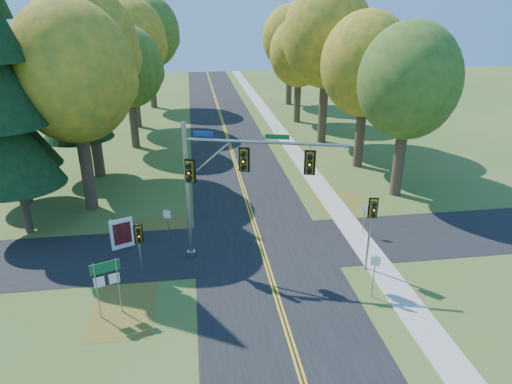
{
  "coord_description": "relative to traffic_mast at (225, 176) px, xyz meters",
  "views": [
    {
      "loc": [
        -3.72,
        -22.03,
        13.6
      ],
      "look_at": [
        -0.18,
        2.91,
        3.2
      ],
      "focal_mm": 32.0,
      "sensor_mm": 36.0,
      "label": 1
    }
  ],
  "objects": [
    {
      "name": "route_sign_cluster",
      "position": [
        -5.87,
        -4.23,
        -3.08
      ],
      "size": [
        1.29,
        0.49,
        2.9
      ],
      "rotation": [
        0.0,
        0.0,
        0.34
      ],
      "color": "gray",
      "rests_on": "ground"
    },
    {
      "name": "tree_e_c",
      "position": [
        12.02,
        22.94,
        5.54
      ],
      "size": [
        8.8,
        8.8,
        15.79
      ],
      "color": "#38281C",
      "rests_on": "ground"
    },
    {
      "name": "tree_e_e",
      "position": [
        12.61,
        42.83,
        4.07
      ],
      "size": [
        7.8,
        7.8,
        13.74
      ],
      "color": "#38281C",
      "rests_on": "ground"
    },
    {
      "name": "road_cross",
      "position": [
        2.14,
        1.25,
        -5.11
      ],
      "size": [
        60.0,
        6.0,
        0.02
      ],
      "primitive_type": "cube",
      "color": "black",
      "rests_on": "ground"
    },
    {
      "name": "leaf_patch_w_near",
      "position": [
        -4.36,
        3.25,
        -5.12
      ],
      "size": [
        4.0,
        6.0,
        0.0
      ],
      "primitive_type": "cube",
      "color": "brown",
      "rests_on": "ground"
    },
    {
      "name": "tree_w_b",
      "position": [
        -9.58,
        15.54,
        5.25
      ],
      "size": [
        8.6,
        8.6,
        15.38
      ],
      "color": "#38281C",
      "rests_on": "ground"
    },
    {
      "name": "pine_a",
      "position": [
        -12.36,
        5.25,
        4.06
      ],
      "size": [
        5.6,
        5.6,
        19.48
      ],
      "color": "#38281C",
      "rests_on": "ground"
    },
    {
      "name": "centerline_left",
      "position": [
        2.04,
        -0.75,
        -5.1
      ],
      "size": [
        0.1,
        160.0,
        0.01
      ],
      "primitive_type": "cube",
      "color": "gold",
      "rests_on": "road_main"
    },
    {
      "name": "tree_w_c",
      "position": [
        -7.4,
        23.72,
        2.82
      ],
      "size": [
        6.8,
        6.8,
        11.91
      ],
      "color": "#38281C",
      "rests_on": "ground"
    },
    {
      "name": "tree_e_a",
      "position": [
        13.7,
        8.03,
        3.41
      ],
      "size": [
        7.2,
        7.2,
        12.73
      ],
      "color": "#38281C",
      "rests_on": "ground"
    },
    {
      "name": "ped_signal_pole",
      "position": [
        -4.7,
        -0.93,
        -2.88
      ],
      "size": [
        0.47,
        0.55,
        3.01
      ],
      "rotation": [
        0.0,
        0.0,
        0.19
      ],
      "color": "#96989E",
      "rests_on": "ground"
    },
    {
      "name": "pine_c",
      "position": [
        -10.86,
        15.25,
        4.57
      ],
      "size": [
        5.6,
        5.6,
        20.56
      ],
      "color": "#38281C",
      "rests_on": "ground"
    },
    {
      "name": "info_kiosk",
      "position": [
        -6.11,
        2.26,
        -4.19
      ],
      "size": [
        1.32,
        0.71,
        1.88
      ],
      "rotation": [
        0.0,
        0.0,
        0.41
      ],
      "color": "white",
      "rests_on": "ground"
    },
    {
      "name": "pine_b",
      "position": [
        -13.86,
        10.25,
        3.04
      ],
      "size": [
        5.6,
        5.6,
        17.31
      ],
      "color": "#38281C",
      "rests_on": "ground"
    },
    {
      "name": "road_main",
      "position": [
        2.14,
        -0.75,
        -5.11
      ],
      "size": [
        8.0,
        160.0,
        0.02
      ],
      "primitive_type": "cube",
      "color": "black",
      "rests_on": "ground"
    },
    {
      "name": "reg_sign_e_south",
      "position": [
        6.85,
        -4.66,
        -3.46
      ],
      "size": [
        0.45,
        0.19,
        2.43
      ],
      "rotation": [
        0.0,
        0.0,
        -0.36
      ],
      "color": "gray",
      "rests_on": "ground"
    },
    {
      "name": "leaf_patch_w_far",
      "position": [
        -5.36,
        -3.75,
        -5.12
      ],
      "size": [
        3.0,
        5.0,
        0.0
      ],
      "primitive_type": "cube",
      "color": "brown",
      "rests_on": "ground"
    },
    {
      "name": "reg_sign_e_north",
      "position": [
        8.8,
        1.91,
        -3.69
      ],
      "size": [
        0.4,
        0.09,
        2.1
      ],
      "rotation": [
        0.0,
        0.0,
        -0.15
      ],
      "color": "gray",
      "rests_on": "ground"
    },
    {
      "name": "sidewalk_east",
      "position": [
        8.34,
        -0.75,
        -5.09
      ],
      "size": [
        1.6,
        160.0,
        0.06
      ],
      "primitive_type": "cube",
      "color": "#9E998E",
      "rests_on": "ground"
    },
    {
      "name": "reg_sign_w",
      "position": [
        -3.37,
        2.17,
        -3.46
      ],
      "size": [
        0.44,
        0.22,
        2.42
      ],
      "rotation": [
        0.0,
        0.0,
        -0.42
      ],
      "color": "gray",
      "rests_on": "ground"
    },
    {
      "name": "east_signal_pole",
      "position": [
        7.46,
        -2.3,
        -1.79
      ],
      "size": [
        0.51,
        0.59,
        4.4
      ],
      "rotation": [
        0.0,
        0.0,
        -0.19
      ],
      "color": "gray",
      "rests_on": "ground"
    },
    {
      "name": "tree_w_e",
      "position": [
        -6.78,
        43.34,
        4.95
      ],
      "size": [
        8.4,
        8.4,
        14.97
      ],
      "color": "#38281C",
      "rests_on": "ground"
    },
    {
      "name": "tree_e_d",
      "position": [
        11.4,
        32.13,
        3.12
      ],
      "size": [
        7.0,
        7.0,
        12.32
      ],
      "color": "#38281C",
      "rests_on": "ground"
    },
    {
      "name": "tree_e_b",
      "position": [
        13.11,
        14.83,
        3.78
      ],
      "size": [
        7.6,
        7.6,
        13.33
      ],
      "color": "#38281C",
      "rests_on": "ground"
    },
    {
      "name": "traffic_mast",
      "position": [
        0.0,
        0.0,
        0.0
      ],
      "size": [
        8.46,
        2.74,
        7.96
      ],
      "rotation": [
        0.0,
        0.0,
        -0.29
      ],
      "color": "gray",
      "rests_on": "ground"
    },
    {
      "name": "leaf_patch_e",
      "position": [
        8.94,
        5.25,
        -5.12
      ],
      "size": [
        3.5,
        8.0,
        0.0
      ],
      "primitive_type": "cube",
      "color": "brown",
      "rests_on": "ground"
    },
    {
      "name": "centerline_right",
      "position": [
        2.24,
        -0.75,
        -5.1
      ],
      "size": [
        0.1,
        160.0,
        0.01
      ],
      "primitive_type": "cube",
      "color": "gold",
      "rests_on": "road_main"
    },
    {
      "name": "ground",
      "position": [
        2.14,
        -0.75,
        -5.12
      ],
      "size": [
        160.0,
        160.0,
        0.0
      ],
      "primitive_type": "plane",
      "color": "#33581F",
      "rests_on": "ground"
    },
    {
      "name": "tree_w_d",
      "position": [
        -7.99,
        32.44,
        4.66
      ],
      "size": [
        8.2,
        8.2,
        14.56
      ],
      "color": "#38281C",
      "rests_on": "ground"
    },
    {
      "name": "tree_w_a",
      "position": [
        -8.99,
        8.64,
        4.36
      ],
      "size": [
        8.0,
        8.0,
        14.15
      ],
      "color": "#38281C",
      "rests_on": "ground"
    }
  ]
}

